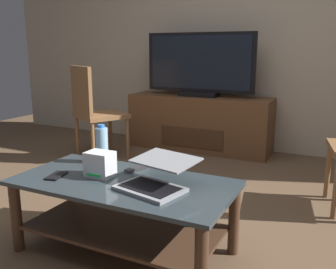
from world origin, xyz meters
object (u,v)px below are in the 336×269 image
television (200,66)px  router_box (100,164)px  media_cabinet (199,123)px  laptop (156,177)px  coffee_table (124,203)px  water_bottle_near (102,145)px  cell_phone (56,176)px  tv_remote (137,168)px  side_chair (93,109)px

television → router_box: bearing=-82.9°
router_box → media_cabinet: bearing=97.0°
laptop → coffee_table: bearing=176.4°
water_bottle_near → cell_phone: size_ratio=1.69×
television → cell_phone: size_ratio=8.53×
router_box → tv_remote: size_ratio=0.91×
coffee_table → water_bottle_near: 0.44m
media_cabinet → tv_remote: bearing=-78.8°
side_chair → router_box: bearing=-51.8°
media_cabinet → television: size_ratio=1.30×
router_box → laptop: bearing=-2.9°
laptop → tv_remote: size_ratio=2.54×
media_cabinet → router_box: size_ratio=10.70×
tv_remote → router_box: bearing=-107.4°
router_box → cell_phone: 0.25m
television → water_bottle_near: 1.99m
coffee_table → television: (-0.42, 2.17, 0.63)m
laptop → tv_remote: 0.31m
media_cabinet → side_chair: 1.17m
television → side_chair: television is taller
water_bottle_near → router_box: bearing=-56.8°
side_chair → tv_remote: 1.72m
media_cabinet → water_bottle_near: size_ratio=6.59×
media_cabinet → router_box: 2.21m
television → tv_remote: size_ratio=7.46×
cell_phone → water_bottle_near: bearing=64.9°
coffee_table → side_chair: side_chair is taller
router_box → water_bottle_near: bearing=123.2°
router_box → tv_remote: (0.13, 0.18, -0.06)m
water_bottle_near → laptop: bearing=-25.4°
water_bottle_near → television: bearing=93.8°
media_cabinet → side_chair: (-0.82, -0.80, 0.22)m
media_cabinet → tv_remote: (0.40, -2.01, 0.13)m
media_cabinet → cell_phone: size_ratio=11.13×
coffee_table → tv_remote: tv_remote is taller
television → laptop: size_ratio=2.93×
media_cabinet → router_box: media_cabinet is taller
side_chair → tv_remote: size_ratio=5.84×
water_bottle_near → cell_phone: 0.35m
media_cabinet → side_chair: size_ratio=1.67×
laptop → router_box: (-0.36, 0.02, 0.01)m
tv_remote → television: bearing=119.1°
coffee_table → water_bottle_near: bearing=142.7°
media_cabinet → laptop: size_ratio=3.83×
coffee_table → tv_remote: (-0.02, 0.19, 0.14)m
cell_phone → tv_remote: size_ratio=0.88×
television → router_box: (0.27, -2.16, -0.44)m
media_cabinet → water_bottle_near: (0.13, -1.97, 0.23)m
media_cabinet → laptop: media_cabinet is taller
router_box → water_bottle_near: 0.26m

